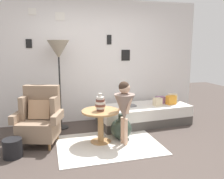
% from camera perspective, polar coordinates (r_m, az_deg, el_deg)
% --- Properties ---
extents(ground_plane, '(12.00, 12.00, 0.00)m').
position_cam_1_polar(ground_plane, '(3.67, 1.81, -16.00)').
color(ground_plane, '#423833').
extents(gallery_wall, '(4.80, 0.12, 2.60)m').
position_cam_1_polar(gallery_wall, '(5.18, -4.62, 6.79)').
color(gallery_wall, silver).
rests_on(gallery_wall, ground).
extents(rug, '(1.69, 1.25, 0.01)m').
position_cam_1_polar(rug, '(4.07, -0.82, -13.12)').
color(rug, silver).
rests_on(rug, ground).
extents(armchair, '(0.87, 0.75, 0.97)m').
position_cam_1_polar(armchair, '(4.19, -17.00, -6.57)').
color(armchair, olive).
rests_on(armchair, ground).
extents(daybed, '(1.95, 0.92, 0.40)m').
position_cam_1_polar(daybed, '(5.08, 7.61, -5.98)').
color(daybed, '#4C4742').
rests_on(daybed, ground).
extents(pillow_head, '(0.19, 0.12, 0.17)m').
position_cam_1_polar(pillow_head, '(5.49, 14.35, -1.91)').
color(pillow_head, beige).
rests_on(pillow_head, daybed).
extents(pillow_mid, '(0.22, 0.15, 0.19)m').
position_cam_1_polar(pillow_mid, '(5.22, 14.04, -2.46)').
color(pillow_mid, orange).
rests_on(pillow_mid, daybed).
extents(pillow_back, '(0.18, 0.12, 0.15)m').
position_cam_1_polar(pillow_back, '(5.24, 11.54, -2.47)').
color(pillow_back, gray).
rests_on(pillow_back, daybed).
extents(pillow_extra, '(0.17, 0.13, 0.16)m').
position_cam_1_polar(pillow_extra, '(5.03, 10.92, -2.95)').
color(pillow_extra, beige).
rests_on(pillow_extra, daybed).
extents(side_table, '(0.64, 0.64, 0.57)m').
position_cam_1_polar(side_table, '(4.04, -2.77, -7.13)').
color(side_table, tan).
rests_on(side_table, ground).
extents(vase_striped, '(0.17, 0.17, 0.30)m').
position_cam_1_polar(vase_striped, '(3.94, -2.84, -3.38)').
color(vase_striped, brown).
rests_on(vase_striped, side_table).
extents(floor_lamp, '(0.42, 0.42, 1.74)m').
position_cam_1_polar(floor_lamp, '(4.68, -12.75, 8.74)').
color(floor_lamp, black).
rests_on(floor_lamp, ground).
extents(person_child, '(0.34, 0.34, 1.07)m').
position_cam_1_polar(person_child, '(3.89, 2.98, -3.73)').
color(person_child, '#D8AD8E').
rests_on(person_child, ground).
extents(book_on_daybed, '(0.25, 0.21, 0.03)m').
position_cam_1_polar(book_on_daybed, '(4.91, 4.38, -3.91)').
color(book_on_daybed, slate).
rests_on(book_on_daybed, daybed).
extents(demijohn_near, '(0.38, 0.38, 0.46)m').
position_cam_1_polar(demijohn_near, '(4.25, 2.24, -9.35)').
color(demijohn_near, '#2D3D33').
rests_on(demijohn_near, ground).
extents(magazine_basket, '(0.28, 0.28, 0.28)m').
position_cam_1_polar(magazine_basket, '(3.90, -22.83, -12.89)').
color(magazine_basket, black).
rests_on(magazine_basket, ground).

